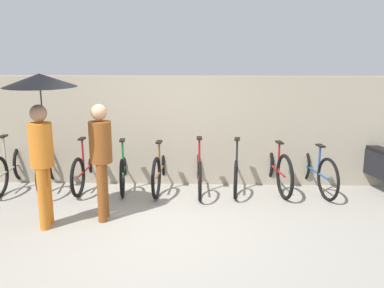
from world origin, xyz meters
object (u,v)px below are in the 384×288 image
Objects in this scene: motorcycle at (379,166)px; parked_bicycle_6 at (237,169)px; parked_bicycle_8 at (314,169)px; parked_bicycle_2 at (87,168)px; parked_bicycle_0 at (11,168)px; parked_bicycle_7 at (275,167)px; pedestrian_center at (101,153)px; parked_bicycle_3 at (124,168)px; parked_bicycle_5 at (199,170)px; parked_bicycle_4 at (161,168)px; pedestrian_leading at (40,109)px; parked_bicycle_1 at (48,167)px.

parked_bicycle_6 is at bearing 74.17° from motorcycle.
parked_bicycle_2 is at bearing 77.36° from parked_bicycle_8.
parked_bicycle_7 reaches higher than parked_bicycle_0.
pedestrian_center is (-2.73, -1.46, 0.61)m from parked_bicycle_7.
parked_bicycle_0 is 0.95× the size of parked_bicycle_6.
parked_bicycle_2 is 1.00× the size of pedestrian_center.
parked_bicycle_3 is 1.35m from parked_bicycle_5.
parked_bicycle_4 is at bearing 81.69° from parked_bicycle_5.
motorcycle is (1.82, -0.03, 0.04)m from parked_bicycle_7.
parked_bicycle_2 is 0.98× the size of parked_bicycle_8.
parked_bicycle_0 is 0.95× the size of parked_bicycle_8.
parked_bicycle_0 reaches higher than motorcycle.
pedestrian_leading reaches higher than parked_bicycle_4.
parked_bicycle_1 is at bearing 85.93° from parked_bicycle_3.
pedestrian_leading reaches higher than pedestrian_center.
pedestrian_center is (-2.06, -1.47, 0.65)m from parked_bicycle_6.
parked_bicycle_4 reaches higher than parked_bicycle_5.
parked_bicycle_0 is 5.38m from parked_bicycle_8.
parked_bicycle_3 reaches higher than parked_bicycle_0.
parked_bicycle_4 is 1.02× the size of parked_bicycle_8.
parked_bicycle_4 is 2.02m from parked_bicycle_7.
parked_bicycle_3 is at bearing -95.19° from parked_bicycle_1.
parked_bicycle_4 is at bearing -89.65° from parked_bicycle_2.
parked_bicycle_8 is (4.04, -0.05, 0.02)m from parked_bicycle_2.
pedestrian_leading reaches higher than parked_bicycle_1.
parked_bicycle_6 reaches higher than parked_bicycle_2.
pedestrian_leading reaches higher than parked_bicycle_0.
parked_bicycle_7 is 4.05m from pedestrian_leading.
parked_bicycle_7 is 1.04× the size of pedestrian_center.
parked_bicycle_6 is at bearing -83.35° from parked_bicycle_5.
pedestrian_center reaches higher than parked_bicycle_8.
motorcycle is (5.18, -0.03, 0.08)m from parked_bicycle_2.
parked_bicycle_1 reaches higher than parked_bicycle_5.
parked_bicycle_7 is 0.82× the size of motorcycle.
parked_bicycle_0 is 1.00× the size of parked_bicycle_3.
parked_bicycle_5 is at bearing 104.98° from parked_bicycle_6.
parked_bicycle_5 is (3.36, -0.01, -0.01)m from parked_bicycle_0.
parked_bicycle_8 is at bearing -103.03° from parked_bicycle_7.
parked_bicycle_3 is 1.60m from pedestrian_center.
parked_bicycle_5 is 1.35m from parked_bicycle_7.
parked_bicycle_6 reaches higher than motorcycle.
pedestrian_leading is at bearing -168.75° from pedestrian_center.
parked_bicycle_7 is 0.83× the size of pedestrian_leading.
parked_bicycle_7 is (2.69, 0.00, 0.04)m from parked_bicycle_3.
parked_bicycle_7 is at bearing -97.19° from parked_bicycle_1.
parked_bicycle_6 is (3.37, 0.08, -0.04)m from parked_bicycle_1.
parked_bicycle_3 is 2.69m from parked_bicycle_7.
parked_bicycle_6 is (0.67, 0.11, -0.00)m from parked_bicycle_5.
parked_bicycle_3 is 3.36m from parked_bicycle_8.
parked_bicycle_3 is at bearing 96.40° from parked_bicycle_6.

